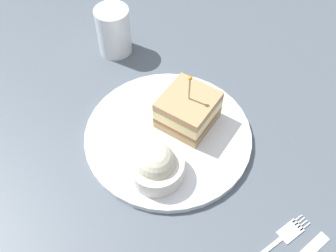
# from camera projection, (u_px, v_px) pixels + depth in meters

# --- Properties ---
(ground_plane) EXTENTS (1.06, 1.06, 0.02)m
(ground_plane) POSITION_uv_depth(u_px,v_px,m) (168.00, 141.00, 0.67)
(ground_plane) COLOR #4C5660
(plate) EXTENTS (0.28, 0.28, 0.01)m
(plate) POSITION_uv_depth(u_px,v_px,m) (168.00, 135.00, 0.66)
(plate) COLOR white
(plate) RESTS_ON ground_plane
(sandwich_half_center) EXTENTS (0.10, 0.10, 0.11)m
(sandwich_half_center) POSITION_uv_depth(u_px,v_px,m) (188.00, 110.00, 0.64)
(sandwich_half_center) COLOR tan
(sandwich_half_center) RESTS_ON plate
(coleslaw_bowl) EXTENTS (0.08, 0.08, 0.06)m
(coleslaw_bowl) POSITION_uv_depth(u_px,v_px,m) (156.00, 166.00, 0.59)
(coleslaw_bowl) COLOR silver
(coleslaw_bowl) RESTS_ON plate
(drink_glass) EXTENTS (0.07, 0.07, 0.09)m
(drink_glass) POSITION_uv_depth(u_px,v_px,m) (114.00, 33.00, 0.76)
(drink_glass) COLOR beige
(drink_glass) RESTS_ON ground_plane
(fork) EXTENTS (0.08, 0.11, 0.00)m
(fork) POSITION_uv_depth(u_px,v_px,m) (282.00, 237.00, 0.55)
(fork) COLOR silver
(fork) RESTS_ON ground_plane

